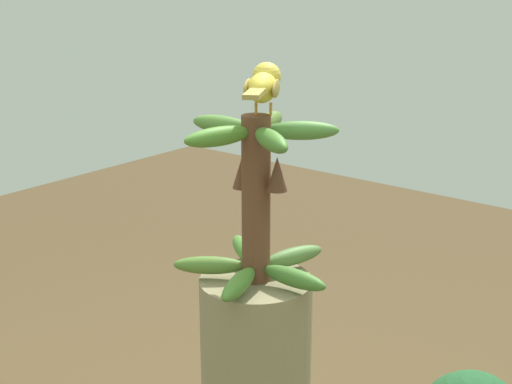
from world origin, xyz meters
name	(u,v)px	position (x,y,z in m)	size (l,w,h in m)	color
banana_bunch	(256,198)	(0.00, 0.00, 1.25)	(0.30, 0.30, 0.31)	brown
perched_bird	(264,84)	(-0.02, 0.00, 1.45)	(0.19, 0.12, 0.09)	#C68933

